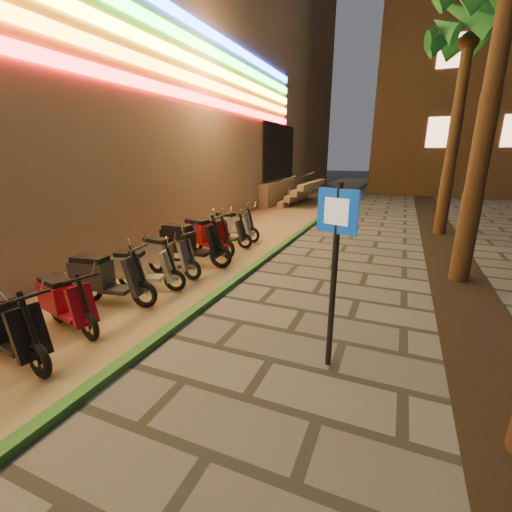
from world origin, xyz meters
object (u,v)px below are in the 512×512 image
at_px(scooter_7, 104,278).
at_px(scooter_10, 188,243).
at_px(scooter_9, 166,255).
at_px(scooter_11, 204,235).
at_px(scooter_12, 223,232).
at_px(scooter_6, 64,302).
at_px(scooter_13, 232,225).
at_px(scooter_8, 141,269).
at_px(scooter_5, 7,326).
at_px(pedestrian_sign, 335,253).

bearing_deg(scooter_7, scooter_10, 78.55).
bearing_deg(scooter_9, scooter_11, 98.84).
bearing_deg(scooter_12, scooter_9, -95.45).
distance_m(scooter_9, scooter_11, 1.89).
height_order(scooter_6, scooter_9, scooter_9).
distance_m(scooter_7, scooter_13, 5.35).
distance_m(scooter_8, scooter_10, 1.80).
bearing_deg(scooter_5, scooter_13, 102.48).
bearing_deg(scooter_13, scooter_6, -82.03).
relative_size(pedestrian_sign, scooter_11, 1.37).
bearing_deg(scooter_6, scooter_12, 103.67).
relative_size(scooter_6, scooter_9, 0.94).
height_order(scooter_10, scooter_12, scooter_10).
bearing_deg(scooter_5, scooter_12, 101.62).
height_order(pedestrian_sign, scooter_10, pedestrian_sign).
xyz_separation_m(scooter_7, scooter_10, (0.09, 2.61, 0.06)).
height_order(scooter_8, scooter_9, scooter_9).
height_order(scooter_5, scooter_11, scooter_11).
height_order(scooter_10, scooter_11, scooter_10).
relative_size(scooter_7, scooter_12, 1.14).
height_order(scooter_9, scooter_12, scooter_9).
bearing_deg(scooter_8, scooter_5, -103.33).
distance_m(scooter_9, scooter_10, 0.87).
xyz_separation_m(pedestrian_sign, scooter_11, (-4.26, 3.96, -1.01)).
bearing_deg(scooter_10, scooter_13, 89.59).
relative_size(scooter_6, scooter_13, 0.91).
bearing_deg(scooter_6, scooter_7, 110.81).
bearing_deg(scooter_7, scooter_6, -91.63).
bearing_deg(scooter_10, scooter_9, -96.33).
relative_size(scooter_9, scooter_13, 0.98).
xyz_separation_m(scooter_6, scooter_8, (0.02, 1.76, 0.00)).
distance_m(scooter_6, scooter_10, 3.56).
bearing_deg(scooter_11, scooter_12, 95.31).
bearing_deg(scooter_6, scooter_10, 103.61).
bearing_deg(scooter_5, scooter_9, 102.91).
xyz_separation_m(scooter_5, scooter_10, (-0.13, 4.48, 0.08)).
distance_m(scooter_6, scooter_11, 4.58).
distance_m(scooter_8, scooter_11, 2.83).
xyz_separation_m(scooter_5, scooter_8, (-0.07, 2.68, -0.04)).
height_order(scooter_5, scooter_10, scooter_10).
xyz_separation_m(scooter_6, scooter_10, (-0.04, 3.56, 0.12)).
xyz_separation_m(scooter_7, scooter_13, (-0.06, 5.35, -0.02)).
height_order(scooter_9, scooter_11, scooter_11).
bearing_deg(scooter_5, scooter_10, 101.88).
xyz_separation_m(scooter_7, scooter_12, (0.07, 4.48, -0.06)).
distance_m(pedestrian_sign, scooter_11, 5.91).
height_order(pedestrian_sign, scooter_11, pedestrian_sign).
bearing_deg(scooter_11, scooter_5, -73.29).
height_order(pedestrian_sign, scooter_9, pedestrian_sign).
bearing_deg(scooter_7, pedestrian_sign, -14.03).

